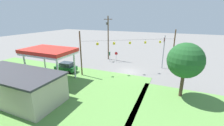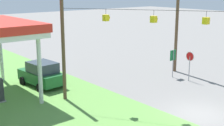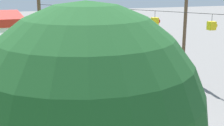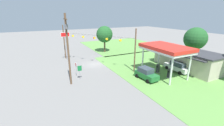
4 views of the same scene
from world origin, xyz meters
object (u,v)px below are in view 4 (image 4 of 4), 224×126
(route_sign, at_px, (80,70))
(tree_west_verge, at_px, (104,34))
(fuel_pump_far, at_px, (169,74))
(tree_behind_station, at_px, (195,39))
(car_at_pumps_rear, at_px, (177,66))
(fuel_pump_near, at_px, (158,69))
(utility_pole_main, at_px, (68,47))
(gas_station_store, at_px, (187,59))
(gas_station_canopy, at_px, (166,49))
(stop_sign_roadside, at_px, (76,66))
(car_at_pumps_front, at_px, (146,74))
(stop_sign_overhead, at_px, (66,40))

(route_sign, relative_size, tree_west_verge, 0.33)
(fuel_pump_far, height_order, tree_behind_station, tree_behind_station)
(car_at_pumps_rear, relative_size, route_sign, 2.12)
(fuel_pump_near, height_order, utility_pole_main, utility_pole_main)
(gas_station_store, bearing_deg, gas_station_canopy, -83.95)
(fuel_pump_near, distance_m, stop_sign_roadside, 14.96)
(gas_station_canopy, xyz_separation_m, fuel_pump_near, (-1.36, -0.00, -4.07))
(tree_behind_station, height_order, tree_west_verge, tree_behind_station)
(car_at_pumps_rear, height_order, tree_behind_station, tree_behind_station)
(fuel_pump_far, height_order, route_sign, route_sign)
(gas_station_canopy, distance_m, fuel_pump_far, 4.29)
(gas_station_canopy, xyz_separation_m, utility_pole_main, (-3.73, -15.55, 1.06))
(utility_pole_main, bearing_deg, fuel_pump_far, 71.89)
(tree_west_verge, bearing_deg, gas_station_store, 24.77)
(fuel_pump_far, relative_size, car_at_pumps_front, 0.39)
(gas_station_canopy, bearing_deg, car_at_pumps_rear, 93.68)
(fuel_pump_far, bearing_deg, gas_station_canopy, 179.93)
(gas_station_canopy, bearing_deg, car_at_pumps_front, -89.97)
(gas_station_store, distance_m, tree_west_verge, 22.04)
(fuel_pump_near, xyz_separation_m, car_at_pumps_rear, (1.11, 3.84, 0.21))
(route_sign, bearing_deg, utility_pole_main, -55.60)
(gas_station_store, distance_m, stop_sign_overhead, 26.26)
(gas_station_store, height_order, car_at_pumps_front, gas_station_store)
(gas_station_store, distance_m, fuel_pump_far, 7.17)
(gas_station_store, bearing_deg, car_at_pumps_rear, -80.88)
(gas_station_canopy, height_order, tree_west_verge, tree_west_verge)
(utility_pole_main, bearing_deg, route_sign, 124.40)
(gas_station_canopy, height_order, stop_sign_overhead, stop_sign_overhead)
(gas_station_store, height_order, fuel_pump_near, gas_station_store)
(gas_station_canopy, height_order, fuel_pump_near, gas_station_canopy)
(fuel_pump_near, xyz_separation_m, tree_west_verge, (-19.17, -2.37, 4.29))
(car_at_pumps_front, height_order, stop_sign_overhead, stop_sign_overhead)
(gas_station_store, bearing_deg, fuel_pump_far, -72.97)
(car_at_pumps_front, distance_m, stop_sign_roadside, 12.10)
(gas_station_store, xyz_separation_m, tree_behind_station, (-3.28, 6.39, 3.19))
(stop_sign_overhead, distance_m, route_sign, 12.47)
(tree_west_verge, bearing_deg, route_sign, -36.21)
(stop_sign_roadside, height_order, tree_behind_station, tree_behind_station)
(gas_station_store, height_order, tree_behind_station, tree_behind_station)
(gas_station_canopy, relative_size, gas_station_store, 0.65)
(car_at_pumps_front, distance_m, tree_behind_station, 17.94)
(fuel_pump_near, bearing_deg, car_at_pumps_rear, 73.89)
(gas_station_canopy, bearing_deg, stop_sign_roadside, -115.02)
(fuel_pump_far, bearing_deg, utility_pole_main, -108.11)
(gas_station_canopy, relative_size, car_at_pumps_rear, 1.64)
(gas_station_store, xyz_separation_m, route_sign, (-4.22, -20.55, -0.20))
(gas_station_canopy, distance_m, stop_sign_roadside, 15.74)
(utility_pole_main, height_order, tree_west_verge, utility_pole_main)
(fuel_pump_near, relative_size, car_at_pumps_front, 0.39)
(car_at_pumps_rear, distance_m, tree_behind_station, 10.86)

